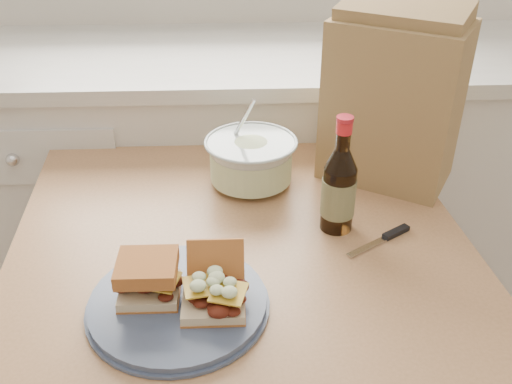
{
  "coord_description": "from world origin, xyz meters",
  "views": [
    {
      "loc": [
        0.09,
        0.02,
        1.47
      ],
      "look_at": [
        0.13,
        1.02,
        0.85
      ],
      "focal_mm": 40.0,
      "sensor_mm": 36.0,
      "label": 1
    }
  ],
  "objects_px": {
    "coleslaw_bowl": "(251,162)",
    "paper_bag": "(393,103)",
    "dining_table": "(241,281)",
    "beer_bottle": "(339,188)",
    "plate": "(178,303)"
  },
  "relations": [
    {
      "from": "dining_table",
      "to": "beer_bottle",
      "type": "relative_size",
      "value": 3.94
    },
    {
      "from": "plate",
      "to": "coleslaw_bowl",
      "type": "xyz_separation_m",
      "value": [
        0.14,
        0.42,
        0.05
      ]
    },
    {
      "from": "plate",
      "to": "dining_table",
      "type": "bearing_deg",
      "value": 60.59
    },
    {
      "from": "beer_bottle",
      "to": "paper_bag",
      "type": "bearing_deg",
      "value": 55.33
    },
    {
      "from": "dining_table",
      "to": "coleslaw_bowl",
      "type": "bearing_deg",
      "value": 78.03
    },
    {
      "from": "coleslaw_bowl",
      "to": "paper_bag",
      "type": "height_order",
      "value": "paper_bag"
    },
    {
      "from": "coleslaw_bowl",
      "to": "paper_bag",
      "type": "relative_size",
      "value": 0.58
    },
    {
      "from": "dining_table",
      "to": "plate",
      "type": "relative_size",
      "value": 3.23
    },
    {
      "from": "plate",
      "to": "paper_bag",
      "type": "xyz_separation_m",
      "value": [
        0.47,
        0.45,
        0.18
      ]
    },
    {
      "from": "dining_table",
      "to": "paper_bag",
      "type": "relative_size",
      "value": 2.65
    },
    {
      "from": "dining_table",
      "to": "beer_bottle",
      "type": "distance_m",
      "value": 0.29
    },
    {
      "from": "plate",
      "to": "coleslaw_bowl",
      "type": "relative_size",
      "value": 1.43
    },
    {
      "from": "paper_bag",
      "to": "plate",
      "type": "bearing_deg",
      "value": -105.22
    },
    {
      "from": "dining_table",
      "to": "plate",
      "type": "distance_m",
      "value": 0.26
    },
    {
      "from": "plate",
      "to": "paper_bag",
      "type": "relative_size",
      "value": 0.82
    }
  ]
}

